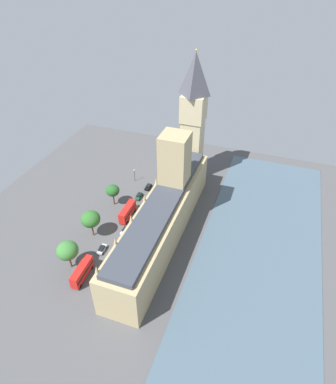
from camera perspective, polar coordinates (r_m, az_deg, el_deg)
The scene contains 15 objects.
ground_plane at distance 120.74m, azimuth -1.88°, elevation -7.23°, with size 141.75×141.75×0.00m, color #4C4C4F.
river_thames at distance 116.12m, azimuth 15.07°, elevation -11.07°, with size 40.00×127.58×0.25m, color #475B6B.
parliament_building at distance 115.50m, azimuth -0.66°, elevation -3.44°, with size 13.34×71.75×33.77m.
clock_tower at distance 138.06m, azimuth 4.32°, elevation 12.71°, with size 9.47×9.47×53.65m.
car_black_far_end at distance 141.72m, azimuth -3.38°, elevation 0.90°, with size 2.03×4.33×1.74m.
car_dark_green_corner at distance 136.83m, azimuth -4.98°, elevation -0.69°, with size 1.90×4.78×1.74m.
double_decker_bus_near_tower at distance 126.92m, azimuth -6.93°, elevation -3.32°, with size 2.72×10.52×4.75m.
car_white_midblock at distance 121.75m, azimuth -7.37°, elevation -6.56°, with size 2.09×4.27×1.74m.
car_silver_opposite_hall at distance 116.55m, azimuth -11.23°, elevation -9.54°, with size 2.08×4.58×1.74m.
double_decker_bus_trailing at distance 109.00m, azimuth -14.49°, elevation -13.03°, with size 3.03×10.60×4.75m.
pedestrian_leading at distance 123.95m, azimuth -4.45°, elevation -5.48°, with size 0.66×0.60×1.57m.
plane_tree_under_trees at distance 109.50m, azimuth -16.81°, elevation -9.56°, with size 6.82×6.82×10.35m.
plane_tree_by_river_gate at distance 118.40m, azimuth -13.09°, elevation -4.55°, with size 6.70×6.70×10.38m.
plane_tree_kerbside at distance 131.21m, azimuth -9.44°, elevation 0.24°, with size 5.30×5.30×9.06m.
street_lamp_slot_10 at distance 145.14m, azimuth -5.77°, elevation 3.27°, with size 0.56×0.56×5.82m.
Camera 1 is at (-32.87, 80.27, 83.98)m, focal length 31.19 mm.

